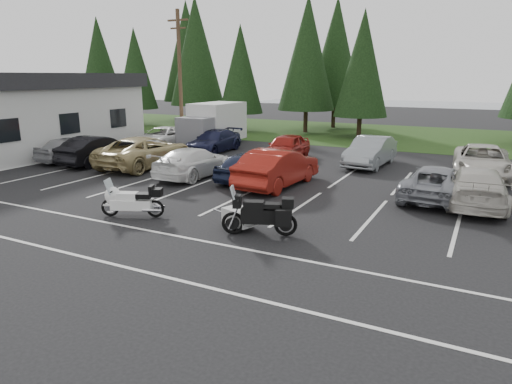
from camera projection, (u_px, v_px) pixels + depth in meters
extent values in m
plane|color=black|center=(210.00, 204.00, 17.39)|extent=(120.00, 120.00, 0.00)
cube|color=#1E3912|center=(366.00, 134.00, 38.07)|extent=(80.00, 16.00, 0.01)
cube|color=slate|center=(450.00, 111.00, 63.02)|extent=(70.00, 50.00, 0.02)
cylinder|color=#473321|center=(180.00, 79.00, 31.03)|extent=(0.26, 0.26, 9.00)
cube|color=#473321|center=(178.00, 20.00, 30.09)|extent=(1.60, 0.12, 0.12)
cube|color=#473321|center=(178.00, 28.00, 30.21)|extent=(1.20, 0.10, 0.10)
cube|color=silver|center=(236.00, 192.00, 19.11)|extent=(32.00, 16.00, 0.01)
cylinder|color=#332316|center=(103.00, 109.00, 48.85)|extent=(0.36, 0.36, 2.50)
cone|color=black|center=(99.00, 61.00, 47.61)|extent=(4.58, 4.58, 8.84)
cylinder|color=#332316|center=(138.00, 114.00, 45.12)|extent=(0.36, 0.36, 2.16)
cone|color=black|center=(136.00, 69.00, 44.04)|extent=(3.96, 3.96, 7.65)
cylinder|color=#332316|center=(198.00, 111.00, 43.77)|extent=(0.36, 0.36, 2.78)
cone|color=black|center=(196.00, 51.00, 42.38)|extent=(5.10, 5.10, 9.86)
cylinder|color=#332316|center=(241.00, 119.00, 40.21)|extent=(0.36, 0.36, 2.11)
cone|color=black|center=(241.00, 69.00, 39.16)|extent=(3.87, 3.87, 7.48)
cylinder|color=#332316|center=(306.00, 117.00, 39.01)|extent=(0.36, 0.36, 2.62)
cone|color=black|center=(307.00, 53.00, 37.71)|extent=(4.80, 4.80, 9.27)
cylinder|color=#332316|center=(359.00, 123.00, 35.72)|extent=(0.36, 0.36, 2.26)
cone|color=black|center=(363.00, 63.00, 34.60)|extent=(4.14, 4.14, 7.99)
cylinder|color=#332316|center=(189.00, 107.00, 49.14)|extent=(0.36, 0.36, 2.88)
cone|color=black|center=(187.00, 51.00, 47.71)|extent=(5.28, 5.28, 10.20)
cylinder|color=#332316|center=(334.00, 113.00, 42.52)|extent=(0.36, 0.36, 2.71)
cone|color=black|center=(336.00, 52.00, 41.17)|extent=(4.97, 4.97, 9.61)
imported|color=#A7A7AB|center=(72.00, 148.00, 25.96)|extent=(1.80, 4.28, 1.45)
imported|color=black|center=(98.00, 150.00, 25.15)|extent=(1.75, 4.76, 1.56)
imported|color=tan|center=(145.00, 151.00, 24.35)|extent=(2.80, 5.90, 1.63)
imported|color=white|center=(194.00, 162.00, 21.93)|extent=(1.99, 4.87, 1.41)
imported|color=#161D37|center=(249.00, 166.00, 21.06)|extent=(1.88, 4.18, 1.39)
imported|color=maroon|center=(278.00, 168.00, 20.01)|extent=(2.08, 5.17, 1.67)
imported|color=gray|center=(437.00, 183.00, 17.89)|extent=(2.54, 4.95, 1.34)
imported|color=beige|center=(477.00, 187.00, 17.01)|extent=(2.37, 5.18, 1.47)
imported|color=white|center=(163.00, 138.00, 30.47)|extent=(2.38, 5.09, 1.41)
imported|color=#161A38|center=(214.00, 141.00, 29.06)|extent=(2.03, 4.81, 1.39)
imported|color=maroon|center=(286.00, 147.00, 26.28)|extent=(1.88, 4.42, 1.49)
imported|color=gray|center=(370.00, 151.00, 24.53)|extent=(1.95, 4.86, 1.57)
imported|color=beige|center=(482.00, 161.00, 21.82)|extent=(2.89, 5.62, 1.52)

